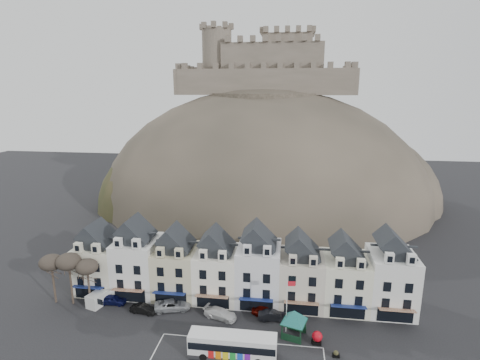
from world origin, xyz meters
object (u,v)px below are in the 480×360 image
at_px(car_silver, 173,305).
at_px(bus, 233,344).
at_px(flagpole, 287,302).
at_px(car_charcoal, 273,315).
at_px(red_buoy, 317,337).
at_px(car_navy, 113,300).
at_px(car_white, 220,313).
at_px(bus_shelter, 294,316).
at_px(white_van, 101,297).
at_px(car_black, 143,309).
at_px(car_maroon, 265,311).

bearing_deg(car_silver, bus, -146.11).
relative_size(flagpole, car_charcoal, 1.88).
relative_size(red_buoy, car_navy, 0.40).
bearing_deg(car_white, car_charcoal, -68.68).
distance_m(bus_shelter, flagpole, 2.03).
bearing_deg(white_van, car_black, 3.54).
bearing_deg(car_charcoal, car_maroon, 46.96).
distance_m(red_buoy, white_van, 34.26).
height_order(bus, car_white, bus).
distance_m(white_van, car_silver, 12.03).
bearing_deg(bus, white_van, 157.30).
xyz_separation_m(white_van, car_black, (7.85, -1.78, -0.39)).
distance_m(bus, car_silver, 14.26).
relative_size(bus_shelter, car_silver, 1.10).
distance_m(red_buoy, car_navy, 32.30).
bearing_deg(bus_shelter, red_buoy, -1.95).
relative_size(bus_shelter, flagpole, 0.75).
xyz_separation_m(car_black, car_silver, (4.18, 1.52, 0.11)).
bearing_deg(flagpole, car_maroon, 133.75).
height_order(flagpole, white_van, flagpole).
xyz_separation_m(car_navy, car_white, (17.80, -1.43, -0.00)).
height_order(car_navy, car_maroon, car_navy).
height_order(bus, flagpole, flagpole).
distance_m(flagpole, car_charcoal, 5.12).
bearing_deg(white_van, bus_shelter, 8.34).
relative_size(bus_shelter, car_charcoal, 1.41).
relative_size(car_white, car_maroon, 1.30).
height_order(white_van, car_black, white_van).
bearing_deg(bus_shelter, bus, -130.18).
height_order(car_maroon, car_charcoal, car_charcoal).
bearing_deg(car_navy, flagpole, -99.07).
xyz_separation_m(flagpole, car_silver, (-17.69, 3.13, -3.85)).
bearing_deg(red_buoy, car_navy, 170.45).
bearing_deg(red_buoy, car_black, 172.14).
height_order(bus, car_maroon, bus).
bearing_deg(white_van, car_white, 12.17).
height_order(car_navy, car_silver, car_silver).
bearing_deg(car_maroon, bus, 169.86).
xyz_separation_m(flagpole, car_charcoal, (-2.09, 2.54, -3.92)).
xyz_separation_m(red_buoy, car_navy, (-31.85, 5.36, -0.16)).
xyz_separation_m(white_van, car_silver, (12.02, -0.27, -0.28)).
xyz_separation_m(flagpole, car_white, (-9.92, 1.96, -3.89)).
xyz_separation_m(car_black, car_charcoal, (19.78, 0.93, 0.04)).
bearing_deg(bus_shelter, car_white, -178.14).
distance_m(red_buoy, flagpole, 5.90).
relative_size(bus_shelter, white_van, 1.21).
relative_size(red_buoy, flagpole, 0.22).
bearing_deg(car_white, car_silver, 98.40).
relative_size(bus, flagpole, 1.39).
xyz_separation_m(bus, white_van, (-22.91, 9.43, -0.70)).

